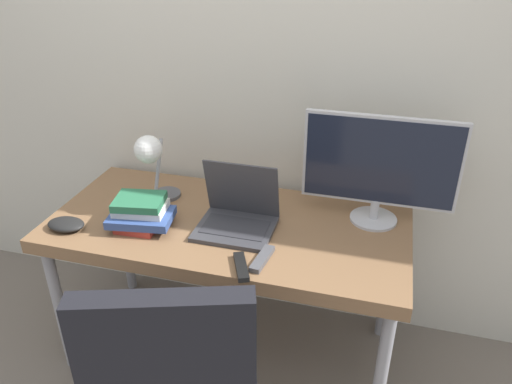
{
  "coord_description": "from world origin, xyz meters",
  "views": [
    {
      "loc": [
        0.59,
        -1.34,
        1.82
      ],
      "look_at": [
        0.13,
        0.32,
        0.9
      ],
      "focal_mm": 35.0,
      "sensor_mm": 36.0,
      "label": 1
    }
  ],
  "objects_px": {
    "desk_lamp": "(151,157)",
    "game_controller": "(66,224)",
    "book_stack": "(141,213)",
    "monitor": "(380,166)",
    "laptop": "(237,215)"
  },
  "relations": [
    {
      "from": "monitor",
      "to": "book_stack",
      "type": "distance_m",
      "value": 0.99
    },
    {
      "from": "desk_lamp",
      "to": "book_stack",
      "type": "distance_m",
      "value": 0.24
    },
    {
      "from": "desk_lamp",
      "to": "game_controller",
      "type": "bearing_deg",
      "value": -136.81
    },
    {
      "from": "game_controller",
      "to": "desk_lamp",
      "type": "bearing_deg",
      "value": 43.19
    },
    {
      "from": "laptop",
      "to": "book_stack",
      "type": "height_order",
      "value": "laptop"
    },
    {
      "from": "book_stack",
      "to": "game_controller",
      "type": "bearing_deg",
      "value": -159.96
    },
    {
      "from": "desk_lamp",
      "to": "game_controller",
      "type": "xyz_separation_m",
      "value": [
        -0.28,
        -0.26,
        -0.22
      ]
    },
    {
      "from": "book_stack",
      "to": "game_controller",
      "type": "distance_m",
      "value": 0.31
    },
    {
      "from": "monitor",
      "to": "game_controller",
      "type": "relative_size",
      "value": 3.94
    },
    {
      "from": "desk_lamp",
      "to": "book_stack",
      "type": "relative_size",
      "value": 1.24
    },
    {
      "from": "monitor",
      "to": "desk_lamp",
      "type": "distance_m",
      "value": 0.94
    },
    {
      "from": "laptop",
      "to": "desk_lamp",
      "type": "relative_size",
      "value": 0.9
    },
    {
      "from": "laptop",
      "to": "book_stack",
      "type": "distance_m",
      "value": 0.4
    },
    {
      "from": "game_controller",
      "to": "monitor",
      "type": "bearing_deg",
      "value": 18.57
    },
    {
      "from": "monitor",
      "to": "book_stack",
      "type": "relative_size",
      "value": 2.24
    }
  ]
}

